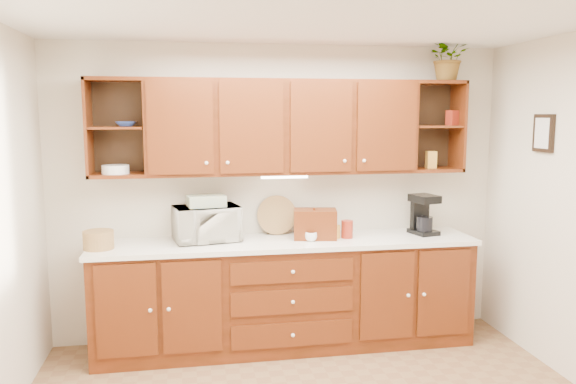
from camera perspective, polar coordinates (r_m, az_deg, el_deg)
name	(u,v)px	position (r m, az deg, el deg)	size (l,w,h in m)	color
ceiling	(330,6)	(3.30, 4.24, 18.36)	(4.00, 4.00, 0.00)	white
back_wall	(280,193)	(5.01, -0.77, -0.10)	(4.00, 4.00, 0.00)	beige
base_cabinets	(286,295)	(4.92, -0.19, -10.44)	(3.20, 0.60, 0.90)	#3D1A06
countertop	(286,242)	(4.78, -0.18, -5.13)	(3.24, 0.64, 0.04)	white
upper_cabinets	(284,127)	(4.81, -0.37, 6.64)	(3.20, 0.33, 0.80)	#3D1A06
undercabinet_light	(284,177)	(4.78, -0.37, 1.56)	(0.40, 0.05, 0.03)	white
framed_picture	(544,133)	(4.91, 24.53, 5.46)	(0.03, 0.24, 0.30)	black
wicker_basket	(98,240)	(4.70, -18.70, -4.62)	(0.24, 0.24, 0.15)	#A27F43
microwave	(207,223)	(4.77, -8.27, -3.18)	(0.53, 0.36, 0.30)	beige
towel_stack	(206,201)	(4.74, -8.32, -0.89)	(0.31, 0.23, 0.09)	#EBD26E
wine_bottle	(190,224)	(4.84, -9.96, -3.18)	(0.07, 0.07, 0.28)	black
woven_tray	(277,233)	(5.01, -1.14, -4.18)	(0.35, 0.35, 0.02)	#A27F43
bread_box	(315,224)	(4.82, 2.76, -3.27)	(0.36, 0.23, 0.25)	#3D1A06
mug_tree	(314,235)	(4.79, 2.67, -4.34)	(0.22, 0.23, 0.27)	#3D1A06
canister_red	(347,229)	(4.87, 6.02, -3.78)	(0.10, 0.10, 0.15)	maroon
canister_white	(328,229)	(4.82, 4.13, -3.82)	(0.08, 0.08, 0.16)	white
canister_yellow	(335,232)	(4.86, 4.84, -4.04)	(0.09, 0.09, 0.11)	gold
coffee_maker	(423,215)	(5.14, 13.55, -2.28)	(0.24, 0.28, 0.35)	black
bowl_stack	(126,124)	(4.76, -16.13, 6.65)	(0.16, 0.16, 0.04)	#294497
plate_stack	(116,169)	(4.77, -17.11, 2.21)	(0.22, 0.22, 0.07)	white
pantry_box_yellow	(431,160)	(5.18, 14.33, 3.20)	(0.09, 0.07, 0.15)	gold
pantry_box_red	(452,118)	(5.24, 16.34, 7.24)	(0.09, 0.08, 0.13)	maroon
potted_plant	(449,57)	(5.23, 16.00, 13.01)	(0.36, 0.31, 0.40)	#999999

